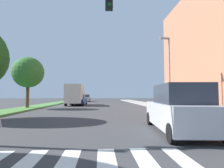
{
  "coord_description": "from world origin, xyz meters",
  "views": [
    {
      "loc": [
        0.76,
        3.19,
        1.52
      ],
      "look_at": [
        1.43,
        14.06,
        2.21
      ],
      "focal_mm": 28.85,
      "sensor_mm": 36.0,
      "label": 1
    }
  ],
  "objects_px": {
    "sedan_midblock": "(80,100)",
    "sedan_distant": "(86,98)",
    "street_lamp_right": "(169,66)",
    "suv_crossing": "(179,109)",
    "truck_box_delivery": "(75,95)",
    "tree_far": "(28,72)"
  },
  "relations": [
    {
      "from": "sedan_midblock",
      "to": "sedan_distant",
      "type": "relative_size",
      "value": 1.08
    },
    {
      "from": "sedan_midblock",
      "to": "sedan_distant",
      "type": "distance_m",
      "value": 15.46
    },
    {
      "from": "street_lamp_right",
      "to": "suv_crossing",
      "type": "height_order",
      "value": "street_lamp_right"
    },
    {
      "from": "sedan_midblock",
      "to": "truck_box_delivery",
      "type": "relative_size",
      "value": 0.74
    },
    {
      "from": "tree_far",
      "to": "suv_crossing",
      "type": "bearing_deg",
      "value": -49.62
    },
    {
      "from": "tree_far",
      "to": "truck_box_delivery",
      "type": "xyz_separation_m",
      "value": [
        4.4,
        6.81,
        -2.49
      ]
    },
    {
      "from": "suv_crossing",
      "to": "sedan_distant",
      "type": "relative_size",
      "value": 1.12
    },
    {
      "from": "sedan_distant",
      "to": "truck_box_delivery",
      "type": "height_order",
      "value": "truck_box_delivery"
    },
    {
      "from": "tree_far",
      "to": "sedan_distant",
      "type": "distance_m",
      "value": 24.03
    },
    {
      "from": "tree_far",
      "to": "sedan_distant",
      "type": "relative_size",
      "value": 1.35
    },
    {
      "from": "tree_far",
      "to": "sedan_midblock",
      "type": "distance_m",
      "value": 9.88
    },
    {
      "from": "truck_box_delivery",
      "to": "street_lamp_right",
      "type": "bearing_deg",
      "value": -40.54
    },
    {
      "from": "sedan_midblock",
      "to": "sedan_distant",
      "type": "bearing_deg",
      "value": 90.76
    },
    {
      "from": "street_lamp_right",
      "to": "suv_crossing",
      "type": "bearing_deg",
      "value": -109.24
    },
    {
      "from": "tree_far",
      "to": "sedan_distant",
      "type": "bearing_deg",
      "value": 78.49
    },
    {
      "from": "suv_crossing",
      "to": "sedan_midblock",
      "type": "xyz_separation_m",
      "value": [
        -6.59,
        21.43,
        -0.16
      ]
    },
    {
      "from": "street_lamp_right",
      "to": "sedan_midblock",
      "type": "relative_size",
      "value": 1.63
    },
    {
      "from": "tree_far",
      "to": "truck_box_delivery",
      "type": "height_order",
      "value": "tree_far"
    },
    {
      "from": "tree_far",
      "to": "sedan_distant",
      "type": "height_order",
      "value": "tree_far"
    },
    {
      "from": "sedan_midblock",
      "to": "sedan_distant",
      "type": "xyz_separation_m",
      "value": [
        -0.2,
        15.46,
        0.03
      ]
    },
    {
      "from": "truck_box_delivery",
      "to": "suv_crossing",
      "type": "bearing_deg",
      "value": -70.69
    },
    {
      "from": "suv_crossing",
      "to": "sedan_midblock",
      "type": "relative_size",
      "value": 1.03
    }
  ]
}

